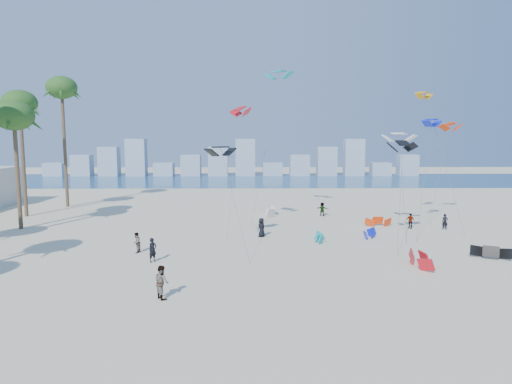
{
  "coord_description": "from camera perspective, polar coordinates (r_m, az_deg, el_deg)",
  "views": [
    {
      "loc": [
        2.53,
        -21.26,
        9.16
      ],
      "look_at": [
        3.0,
        16.0,
        4.5
      ],
      "focal_mm": 31.76,
      "sensor_mm": 36.0,
      "label": 1
    }
  ],
  "objects": [
    {
      "name": "ground",
      "position": [
        23.29,
        -7.19,
        -16.09
      ],
      "size": [
        220.0,
        220.0,
        0.0
      ],
      "primitive_type": "plane",
      "color": "beige",
      "rests_on": "ground"
    },
    {
      "name": "ocean",
      "position": [
        93.74,
        -2.26,
        1.52
      ],
      "size": [
        220.0,
        220.0,
        0.0
      ],
      "primitive_type": "plane",
      "color": "navy",
      "rests_on": "ground"
    },
    {
      "name": "kitesurfer_near",
      "position": [
        33.99,
        -12.89,
        -7.13
      ],
      "size": [
        0.75,
        0.77,
        1.79
      ],
      "primitive_type": "imported",
      "rotation": [
        0.0,
        0.0,
        0.87
      ],
      "color": "black",
      "rests_on": "ground"
    },
    {
      "name": "kitesurfer_mid",
      "position": [
        26.55,
        -11.8,
        -11.03
      ],
      "size": [
        1.13,
        1.18,
        1.91
      ],
      "primitive_type": "imported",
      "rotation": [
        0.0,
        0.0,
        2.22
      ],
      "color": "gray",
      "rests_on": "ground"
    },
    {
      "name": "kitesurfers_far",
      "position": [
        43.01,
        10.48,
        -4.2
      ],
      "size": [
        32.34,
        18.42,
        1.73
      ],
      "color": "black",
      "rests_on": "ground"
    },
    {
      "name": "grounded_kites",
      "position": [
        42.3,
        12.74,
        -4.91
      ],
      "size": [
        18.27,
        24.24,
        1.06
      ],
      "color": "#0EA3A8",
      "rests_on": "ground"
    },
    {
      "name": "flying_kites",
      "position": [
        44.01,
        13.45,
        9.16
      ],
      "size": [
        32.47,
        21.21,
        16.58
      ],
      "color": "black",
      "rests_on": "ground"
    },
    {
      "name": "distant_skyline",
      "position": [
        103.51,
        -2.78,
        3.76
      ],
      "size": [
        85.0,
        3.0,
        8.4
      ],
      "color": "#9EADBF",
      "rests_on": "ground"
    }
  ]
}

